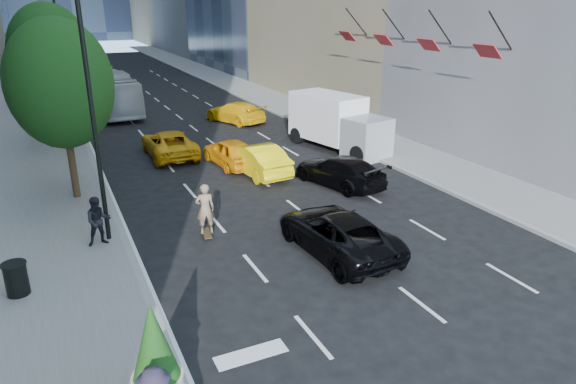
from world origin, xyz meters
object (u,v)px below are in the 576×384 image
skateboarder (205,212)px  trash_can (16,279)px  city_bus (111,92)px  planter_shrub (156,361)px  black_sedan_mercedes (339,171)px  black_sedan_lincoln (338,232)px  box_truck (337,122)px

skateboarder → trash_can: size_ratio=2.00×
city_bus → planter_shrub: bearing=-98.7°
planter_shrub → black_sedan_mercedes: bearing=45.3°
black_sedan_lincoln → skateboarder: bearing=-43.4°
skateboarder → city_bus: bearing=-81.4°
black_sedan_lincoln → trash_can: black_sedan_lincoln is taller
skateboarder → planter_shrub: 8.70m
black_sedan_lincoln → black_sedan_mercedes: size_ratio=1.07×
city_bus → box_truck: size_ratio=1.63×
skateboarder → black_sedan_mercedes: size_ratio=0.39×
black_sedan_lincoln → trash_can: (-9.84, 1.34, -0.10)m
skateboarder → city_bus: (0.00, 25.24, 0.60)m
black_sedan_mercedes → trash_can: (-13.38, -4.53, -0.08)m
skateboarder → black_sedan_mercedes: 7.75m
black_sedan_lincoln → box_truck: bearing=-123.5°
black_sedan_lincoln → city_bus: 28.61m
skateboarder → black_sedan_lincoln: size_ratio=0.37×
skateboarder → black_sedan_mercedes: (7.24, 2.76, -0.25)m
black_sedan_mercedes → city_bus: bearing=-87.3°
city_bus → black_sedan_lincoln: bearing=-85.4°
skateboarder → black_sedan_mercedes: bearing=-150.5°
black_sedan_lincoln → planter_shrub: (-7.10, -4.88, 0.63)m
skateboarder → trash_can: bearing=24.7°
skateboarder → trash_can: skateboarder is taller
black_sedan_lincoln → black_sedan_mercedes: 6.86m
box_truck → planter_shrub: bearing=-142.4°
trash_can → planter_shrub: bearing=-66.3°
black_sedan_mercedes → planter_shrub: planter_shrub is taller
skateboarder → trash_can: (-6.14, -1.77, -0.32)m
black_sedan_mercedes → planter_shrub: 15.15m
skateboarder → planter_shrub: size_ratio=0.75×
black_sedan_lincoln → city_bus: city_bus is taller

